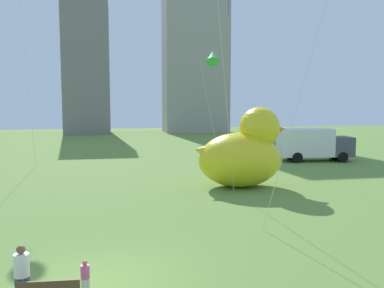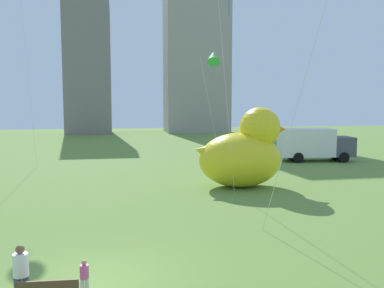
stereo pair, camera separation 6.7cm
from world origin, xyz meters
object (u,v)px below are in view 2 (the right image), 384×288
object	(u,v)px
person_child	(84,276)
kite_green	(213,57)
giant_inflatable_duck	(244,153)
box_truck	(314,145)
person_adult	(21,272)

from	to	relation	value
person_child	kite_green	bearing A→B (deg)	68.66
giant_inflatable_duck	kite_green	xyz separation A→B (m)	(0.21, 9.16, 6.75)
giant_inflatable_duck	box_truck	distance (m)	13.42
kite_green	giant_inflatable_duck	bearing A→B (deg)	-91.29
person_child	box_truck	bearing A→B (deg)	51.80
person_adult	box_truck	size ratio (longest dim) A/B	0.24
kite_green	person_child	bearing A→B (deg)	-111.34
box_truck	person_child	bearing A→B (deg)	-128.20
person_child	giant_inflatable_duck	world-z (taller)	giant_inflatable_duck
person_adult	giant_inflatable_duck	world-z (taller)	giant_inflatable_duck
person_child	kite_green	distance (m)	25.36
person_adult	box_truck	xyz separation A→B (m)	(19.43, 23.03, 0.57)
person_adult	giant_inflatable_duck	size ratio (longest dim) A/B	0.27
box_truck	kite_green	size ratio (longest dim) A/B	0.69
person_adult	box_truck	distance (m)	30.14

